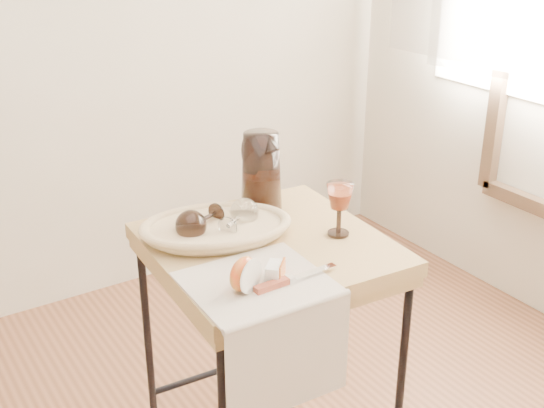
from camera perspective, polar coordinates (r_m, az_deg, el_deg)
side_table at (r=2.12m, az=-0.30°, el=-12.57°), size 0.65×0.65×0.78m
tea_towel at (r=1.71m, az=-1.25°, el=-6.48°), size 0.35×0.32×0.01m
bread_basket at (r=1.94m, az=-4.60°, el=-2.13°), size 0.44×0.36×0.04m
goblet_lying_a at (r=1.92m, az=-5.75°, el=-1.30°), size 0.16×0.13×0.09m
goblet_lying_b at (r=1.93m, az=-2.86°, el=-1.17°), size 0.16×0.14×0.08m
pitcher at (r=2.07m, az=-0.89°, el=2.66°), size 0.17×0.25×0.28m
wine_goblet at (r=1.93m, az=5.53°, el=-0.43°), size 0.09×0.09×0.16m
apple_half at (r=1.66m, az=-2.37°, el=-5.74°), size 0.10×0.08×0.09m
apple_wedge at (r=1.71m, az=0.16°, el=-5.55°), size 0.07×0.07×0.04m
table_knife at (r=1.71m, az=1.73°, el=-6.04°), size 0.23×0.03×0.02m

